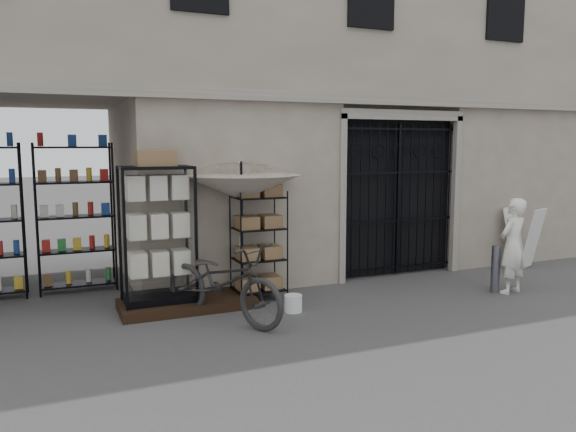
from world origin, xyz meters
name	(u,v)px	position (x,y,z in m)	size (l,w,h in m)	color
ground	(378,318)	(0.00, 0.00, 0.00)	(80.00, 80.00, 0.00)	#26262A
main_building	(273,41)	(0.00, 4.00, 4.50)	(14.00, 4.00, 9.00)	gray
shop_recess	(32,208)	(-4.50, 2.80, 1.50)	(3.00, 1.70, 3.00)	black
shop_shelving	(30,220)	(-4.55, 3.30, 1.25)	(2.70, 0.50, 2.50)	black
iron_gate	(393,196)	(1.75, 2.28, 1.50)	(2.50, 0.21, 3.00)	black
step_platform	(187,303)	(-2.40, 1.55, 0.07)	(2.00, 0.90, 0.15)	black
display_cabinet	(158,241)	(-2.81, 1.58, 1.05)	(1.02, 0.64, 2.18)	black
wire_rack	(259,247)	(-1.22, 1.60, 0.86)	(0.86, 0.68, 1.75)	black
market_umbrella	(241,181)	(-1.47, 1.68, 1.91)	(1.95, 1.98, 2.65)	black
white_bucket	(293,303)	(-0.99, 0.76, 0.13)	(0.26, 0.26, 0.25)	white
bicycle	(223,321)	(-2.07, 0.76, 0.00)	(0.75, 1.13, 2.16)	black
steel_bollard	(496,269)	(2.57, 0.43, 0.40)	(0.15, 0.15, 0.80)	slate
shopkeeper	(510,293)	(2.78, 0.30, 0.00)	(0.58, 1.59, 0.38)	white
easel_sign	(523,238)	(4.43, 1.65, 0.62)	(0.77, 0.82, 1.20)	silver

